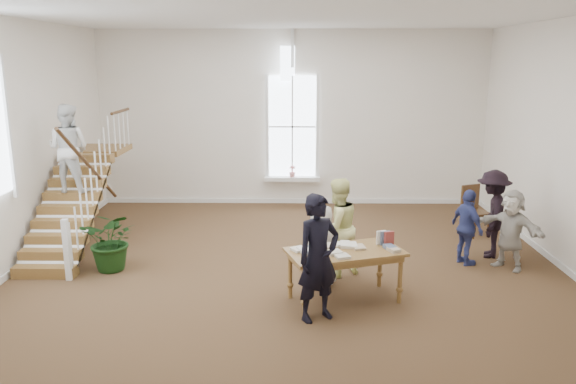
{
  "coord_description": "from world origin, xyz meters",
  "views": [
    {
      "loc": [
        0.08,
        -10.08,
        3.76
      ],
      "look_at": [
        -0.06,
        0.4,
        1.27
      ],
      "focal_mm": 35.0,
      "sensor_mm": 36.0,
      "label": 1
    }
  ],
  "objects_px": {
    "woman_cluster_a": "(467,227)",
    "woman_cluster_c": "(511,230)",
    "police_officer": "(318,258)",
    "woman_cluster_b": "(492,214)",
    "library_table": "(344,256)",
    "elderly_woman": "(321,246)",
    "side_chair": "(473,207)",
    "floor_plant": "(112,240)",
    "person_yellow": "(337,227)"
  },
  "relations": [
    {
      "from": "elderly_woman",
      "to": "woman_cluster_b",
      "type": "bearing_deg",
      "value": 170.97
    },
    {
      "from": "elderly_woman",
      "to": "woman_cluster_b",
      "type": "xyz_separation_m",
      "value": [
        3.36,
        1.51,
        0.14
      ]
    },
    {
      "from": "library_table",
      "to": "woman_cluster_a",
      "type": "distance_m",
      "value": 2.94
    },
    {
      "from": "police_officer",
      "to": "floor_plant",
      "type": "bearing_deg",
      "value": 120.56
    },
    {
      "from": "woman_cluster_a",
      "to": "side_chair",
      "type": "xyz_separation_m",
      "value": [
        0.69,
        1.85,
        -0.1
      ]
    },
    {
      "from": "police_officer",
      "to": "woman_cluster_a",
      "type": "bearing_deg",
      "value": 7.48
    },
    {
      "from": "woman_cluster_b",
      "to": "side_chair",
      "type": "height_order",
      "value": "woman_cluster_b"
    },
    {
      "from": "floor_plant",
      "to": "library_table",
      "type": "bearing_deg",
      "value": -17.46
    },
    {
      "from": "police_officer",
      "to": "elderly_woman",
      "type": "bearing_deg",
      "value": 53.94
    },
    {
      "from": "floor_plant",
      "to": "side_chair",
      "type": "height_order",
      "value": "floor_plant"
    },
    {
      "from": "elderly_woman",
      "to": "woman_cluster_b",
      "type": "relative_size",
      "value": 0.83
    },
    {
      "from": "library_table",
      "to": "woman_cluster_c",
      "type": "distance_m",
      "value": 3.47
    },
    {
      "from": "woman_cluster_a",
      "to": "side_chair",
      "type": "distance_m",
      "value": 1.97
    },
    {
      "from": "library_table",
      "to": "side_chair",
      "type": "relative_size",
      "value": 1.81
    },
    {
      "from": "woman_cluster_a",
      "to": "floor_plant",
      "type": "height_order",
      "value": "woman_cluster_a"
    },
    {
      "from": "elderly_woman",
      "to": "woman_cluster_a",
      "type": "xyz_separation_m",
      "value": [
        2.76,
        1.06,
        0.01
      ]
    },
    {
      "from": "woman_cluster_c",
      "to": "side_chair",
      "type": "bearing_deg",
      "value": 139.77
    },
    {
      "from": "library_table",
      "to": "floor_plant",
      "type": "height_order",
      "value": "floor_plant"
    },
    {
      "from": "floor_plant",
      "to": "side_chair",
      "type": "xyz_separation_m",
      "value": [
        7.2,
        2.22,
        0.05
      ]
    },
    {
      "from": "side_chair",
      "to": "woman_cluster_c",
      "type": "bearing_deg",
      "value": -112.97
    },
    {
      "from": "floor_plant",
      "to": "police_officer",
      "type": "bearing_deg",
      "value": -27.96
    },
    {
      "from": "elderly_woman",
      "to": "person_yellow",
      "type": "bearing_deg",
      "value": -154.24
    },
    {
      "from": "person_yellow",
      "to": "library_table",
      "type": "bearing_deg",
      "value": 59.6
    },
    {
      "from": "police_officer",
      "to": "elderly_woman",
      "type": "relative_size",
      "value": 1.34
    },
    {
      "from": "woman_cluster_b",
      "to": "library_table",
      "type": "bearing_deg",
      "value": -35.52
    },
    {
      "from": "police_officer",
      "to": "woman_cluster_c",
      "type": "xyz_separation_m",
      "value": [
        3.58,
        2.11,
        -0.21
      ]
    },
    {
      "from": "police_officer",
      "to": "side_chair",
      "type": "bearing_deg",
      "value": 18.09
    },
    {
      "from": "woman_cluster_c",
      "to": "side_chair",
      "type": "distance_m",
      "value": 2.05
    },
    {
      "from": "side_chair",
      "to": "library_table",
      "type": "bearing_deg",
      "value": -155.59
    },
    {
      "from": "elderly_woman",
      "to": "person_yellow",
      "type": "xyz_separation_m",
      "value": [
        0.3,
        0.5,
        0.17
      ]
    },
    {
      "from": "woman_cluster_a",
      "to": "woman_cluster_b",
      "type": "bearing_deg",
      "value": -73.24
    },
    {
      "from": "woman_cluster_c",
      "to": "floor_plant",
      "type": "bearing_deg",
      "value": -129.92
    },
    {
      "from": "police_officer",
      "to": "side_chair",
      "type": "height_order",
      "value": "police_officer"
    },
    {
      "from": "side_chair",
      "to": "woman_cluster_a",
      "type": "bearing_deg",
      "value": -134.4
    },
    {
      "from": "elderly_woman",
      "to": "side_chair",
      "type": "height_order",
      "value": "elderly_woman"
    },
    {
      "from": "woman_cluster_c",
      "to": "side_chair",
      "type": "relative_size",
      "value": 1.35
    },
    {
      "from": "elderly_woman",
      "to": "side_chair",
      "type": "distance_m",
      "value": 4.51
    },
    {
      "from": "library_table",
      "to": "person_yellow",
      "type": "xyz_separation_m",
      "value": [
        -0.04,
        1.1,
        0.12
      ]
    },
    {
      "from": "library_table",
      "to": "police_officer",
      "type": "distance_m",
      "value": 0.81
    },
    {
      "from": "woman_cluster_c",
      "to": "floor_plant",
      "type": "relative_size",
      "value": 1.31
    },
    {
      "from": "woman_cluster_a",
      "to": "woman_cluster_c",
      "type": "height_order",
      "value": "woman_cluster_c"
    },
    {
      "from": "police_officer",
      "to": "woman_cluster_c",
      "type": "distance_m",
      "value": 4.17
    },
    {
      "from": "person_yellow",
      "to": "woman_cluster_c",
      "type": "relative_size",
      "value": 1.19
    },
    {
      "from": "woman_cluster_a",
      "to": "person_yellow",
      "type": "bearing_deg",
      "value": 82.79
    },
    {
      "from": "woman_cluster_b",
      "to": "floor_plant",
      "type": "distance_m",
      "value": 7.16
    },
    {
      "from": "person_yellow",
      "to": "woman_cluster_a",
      "type": "xyz_separation_m",
      "value": [
        2.46,
        0.56,
        -0.16
      ]
    },
    {
      "from": "elderly_woman",
      "to": "person_yellow",
      "type": "height_order",
      "value": "person_yellow"
    },
    {
      "from": "library_table",
      "to": "elderly_woman",
      "type": "relative_size",
      "value": 1.39
    },
    {
      "from": "person_yellow",
      "to": "woman_cluster_b",
      "type": "xyz_separation_m",
      "value": [
        3.06,
        1.01,
        -0.02
      ]
    },
    {
      "from": "library_table",
      "to": "woman_cluster_b",
      "type": "distance_m",
      "value": 3.69
    }
  ]
}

